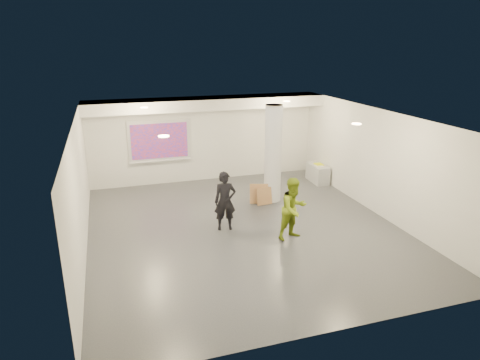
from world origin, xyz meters
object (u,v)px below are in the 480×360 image
object	(u,v)px
column	(273,154)
man	(294,209)
projection_screen	(159,141)
credenza	(318,173)
woman	(225,201)

from	to	relation	value
column	man	world-z (taller)	column
projection_screen	credenza	xyz separation A→B (m)	(5.32, -1.42, -1.21)
column	projection_screen	world-z (taller)	column
credenza	man	bearing A→B (deg)	-122.63
column	man	xyz separation A→B (m)	(-0.50, -2.69, -0.70)
column	credenza	world-z (taller)	column
projection_screen	woman	size ratio (longest dim) A/B	1.33
woman	projection_screen	bearing A→B (deg)	113.13
woman	column	bearing A→B (deg)	48.17
column	woman	world-z (taller)	column
projection_screen	man	bearing A→B (deg)	-64.09
projection_screen	woman	world-z (taller)	projection_screen
credenza	woman	distance (m)	5.11
column	man	bearing A→B (deg)	-100.59
column	woman	distance (m)	2.67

